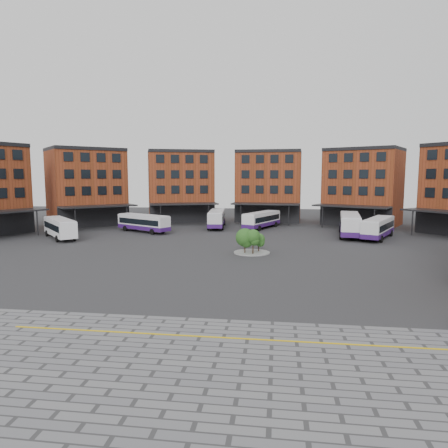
# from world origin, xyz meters

# --- Properties ---
(ground) EXTENTS (160.00, 160.00, 0.00)m
(ground) POSITION_xyz_m (0.00, 0.00, 0.00)
(ground) COLOR #28282B
(ground) RESTS_ON ground
(paving_zone) EXTENTS (50.00, 22.00, 0.02)m
(paving_zone) POSITION_xyz_m (2.00, -22.00, 0.01)
(paving_zone) COLOR slate
(paving_zone) RESTS_ON ground
(yellow_line) EXTENTS (26.00, 0.15, 0.02)m
(yellow_line) POSITION_xyz_m (2.00, -14.00, 0.03)
(yellow_line) COLOR gold
(yellow_line) RESTS_ON paving_zone
(main_building) EXTENTS (94.14, 42.48, 14.60)m
(main_building) POSITION_xyz_m (-4.77, 38.25, 7.23)
(main_building) COLOR brown
(main_building) RESTS_ON ground
(tree_island) EXTENTS (4.40, 4.40, 3.10)m
(tree_island) POSITION_xyz_m (1.83, 11.52, 1.71)
(tree_island) COLOR gray
(tree_island) RESTS_ON ground
(bus_a) EXTENTS (8.95, 9.44, 3.00)m
(bus_a) POSITION_xyz_m (-27.35, 19.74, 1.78)
(bus_a) COLOR white
(bus_a) RESTS_ON ground
(bus_b) EXTENTS (10.28, 7.27, 2.95)m
(bus_b) POSITION_xyz_m (-17.12, 27.94, 1.60)
(bus_b) COLOR silver
(bus_b) RESTS_ON ground
(bus_c) EXTENTS (3.52, 11.31, 3.13)m
(bus_c) POSITION_xyz_m (-5.87, 35.40, 1.70)
(bus_c) COLOR silver
(bus_c) RESTS_ON ground
(bus_d) EXTENTS (6.55, 10.60, 2.97)m
(bus_d) POSITION_xyz_m (2.31, 35.31, 1.61)
(bus_d) COLOR white
(bus_d) RESTS_ON ground
(bus_e) EXTENTS (4.52, 12.54, 3.46)m
(bus_e) POSITION_xyz_m (16.31, 28.00, 1.87)
(bus_e) COLOR silver
(bus_e) RESTS_ON ground
(bus_f) EXTENTS (7.05, 11.02, 3.10)m
(bus_f) POSITION_xyz_m (20.06, 25.85, 1.68)
(bus_f) COLOR silver
(bus_f) RESTS_ON ground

